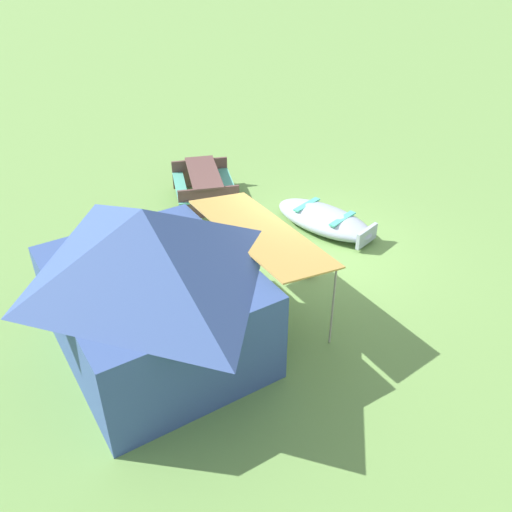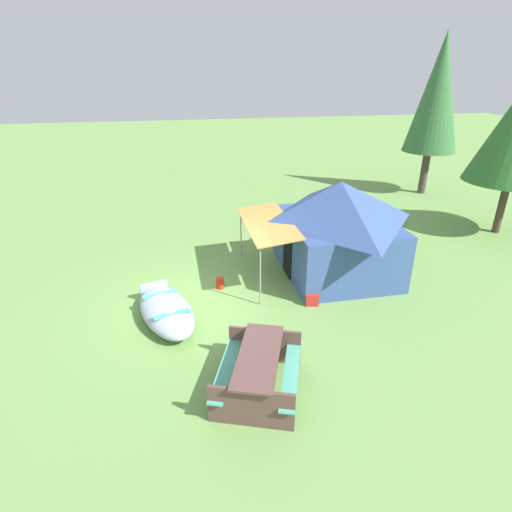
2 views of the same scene
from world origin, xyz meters
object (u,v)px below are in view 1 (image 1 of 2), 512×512
(picnic_table, at_px, (204,183))
(fuel_can, at_px, (308,269))
(cooler_box, at_px, (184,273))
(canvas_cabin_tent, at_px, (152,282))
(beached_rowboat, at_px, (324,219))

(picnic_table, bearing_deg, fuel_can, -177.11)
(fuel_can, bearing_deg, cooler_box, 60.91)
(picnic_table, height_order, cooler_box, picnic_table)
(canvas_cabin_tent, height_order, cooler_box, canvas_cabin_tent)
(beached_rowboat, height_order, picnic_table, picnic_table)
(beached_rowboat, xyz_separation_m, cooler_box, (-0.07, 3.51, -0.10))
(canvas_cabin_tent, relative_size, cooler_box, 8.83)
(cooler_box, bearing_deg, beached_rowboat, -88.81)
(cooler_box, bearing_deg, fuel_can, -119.09)
(cooler_box, bearing_deg, picnic_table, -35.08)
(picnic_table, bearing_deg, cooler_box, 144.92)
(cooler_box, xyz_separation_m, fuel_can, (-1.18, -2.12, -0.00))
(beached_rowboat, height_order, canvas_cabin_tent, canvas_cabin_tent)
(canvas_cabin_tent, distance_m, fuel_can, 3.54)
(cooler_box, bearing_deg, canvas_cabin_tent, 141.85)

